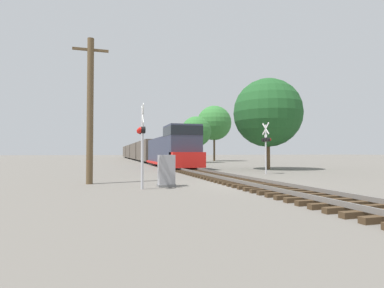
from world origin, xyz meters
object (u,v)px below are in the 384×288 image
(crossing_signal_near, at_px, (142,137))
(tree_mid_background, at_px, (196,132))
(relay_cabinet, at_px, (166,171))
(utility_pole, at_px, (90,109))
(tree_far_right, at_px, (268,113))
(freight_train, at_px, (140,151))
(tree_deep_background, at_px, (214,123))
(crossing_signal_far, at_px, (266,142))

(crossing_signal_near, distance_m, tree_mid_background, 35.82)
(relay_cabinet, height_order, utility_pole, utility_pole)
(tree_far_right, bearing_deg, freight_train, 102.05)
(crossing_signal_near, xyz_separation_m, tree_far_right, (13.56, 12.45, 3.16))
(freight_train, relative_size, relay_cabinet, 53.25)
(relay_cabinet, height_order, tree_mid_background, tree_mid_background)
(freight_train, bearing_deg, tree_deep_background, -37.32)
(crossing_signal_near, distance_m, tree_deep_background, 45.16)
(tree_mid_background, bearing_deg, freight_train, 112.58)
(crossing_signal_far, bearing_deg, crossing_signal_near, 122.46)
(relay_cabinet, relative_size, utility_pole, 0.20)
(tree_mid_background, xyz_separation_m, tree_deep_background, (5.89, 7.47, 2.27))
(crossing_signal_far, distance_m, tree_mid_background, 26.72)
(crossing_signal_far, height_order, tree_far_right, tree_far_right)
(relay_cabinet, xyz_separation_m, tree_far_right, (12.30, 11.73, 4.75))
(relay_cabinet, distance_m, tree_deep_background, 44.21)
(tree_deep_background, bearing_deg, tree_mid_background, -128.27)
(tree_far_right, relative_size, tree_mid_background, 1.17)
(crossing_signal_far, xyz_separation_m, tree_far_right, (3.37, 5.52, 3.08))
(freight_train, xyz_separation_m, relay_cabinet, (-4.09, -50.20, -1.14))
(freight_train, distance_m, utility_pole, 48.60)
(freight_train, relative_size, tree_deep_background, 7.52)
(tree_mid_background, bearing_deg, crossing_signal_near, -110.70)
(crossing_signal_far, distance_m, tree_deep_background, 35.30)
(relay_cabinet, height_order, tree_deep_background, tree_deep_background)
(utility_pole, bearing_deg, tree_far_right, 30.79)
(crossing_signal_far, bearing_deg, relay_cabinet, 123.03)
(utility_pole, bearing_deg, freight_train, 80.90)
(crossing_signal_near, bearing_deg, crossing_signal_far, 125.44)
(crossing_signal_near, bearing_deg, relay_cabinet, 121.09)
(relay_cabinet, bearing_deg, tree_far_right, 43.64)
(crossing_signal_far, distance_m, relay_cabinet, 11.01)
(crossing_signal_far, relative_size, tree_deep_background, 0.37)
(freight_train, height_order, utility_pole, utility_pole)
(relay_cabinet, xyz_separation_m, tree_mid_background, (11.37, 32.69, 4.33))
(crossing_signal_near, xyz_separation_m, relay_cabinet, (1.25, 0.72, -1.59))
(tree_deep_background, bearing_deg, freight_train, 142.68)
(relay_cabinet, relative_size, tree_deep_background, 0.14)
(relay_cabinet, bearing_deg, freight_train, 85.35)
(crossing_signal_far, relative_size, utility_pole, 0.51)
(freight_train, height_order, tree_mid_background, tree_mid_background)
(crossing_signal_near, height_order, utility_pole, utility_pole)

